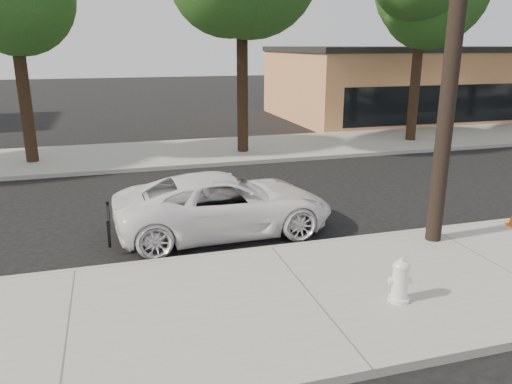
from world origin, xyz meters
TOP-DOWN VIEW (x-y plane):
  - ground at (0.00, 0.00)m, footprint 120.00×120.00m
  - near_sidewalk at (0.00, -4.30)m, footprint 90.00×4.40m
  - far_sidewalk at (0.00, 8.50)m, footprint 90.00×5.00m
  - curb_near at (0.00, -2.10)m, footprint 90.00×0.12m
  - building_main at (16.00, 16.00)m, footprint 18.00×10.00m
  - utility_pole at (3.60, -2.70)m, footprint 1.40×0.34m
  - police_cruiser at (-0.67, -0.59)m, footprint 5.19×2.51m
  - fire_hydrant at (1.35, -4.94)m, footprint 0.40×0.36m

SIDE VIEW (x-z plane):
  - ground at x=0.00m, z-range 0.00..0.00m
  - near_sidewalk at x=0.00m, z-range 0.00..0.15m
  - far_sidewalk at x=0.00m, z-range 0.00..0.15m
  - curb_near at x=0.00m, z-range -0.01..0.15m
  - fire_hydrant at x=1.35m, z-range 0.14..0.88m
  - police_cruiser at x=-0.67m, z-range 0.00..1.42m
  - building_main at x=16.00m, z-range 0.00..4.00m
  - utility_pole at x=3.60m, z-range 0.20..9.20m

